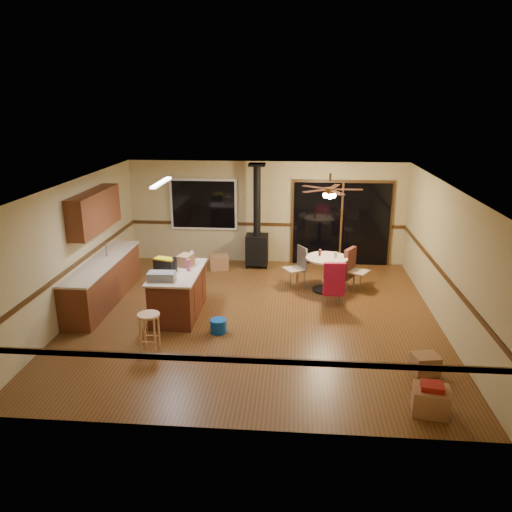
# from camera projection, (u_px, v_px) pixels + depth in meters

# --- Properties ---
(floor) EXTENTS (7.00, 7.00, 0.00)m
(floor) POSITION_uv_depth(u_px,v_px,m) (255.00, 316.00, 9.77)
(floor) COLOR brown
(floor) RESTS_ON ground
(ceiling) EXTENTS (7.00, 7.00, 0.00)m
(ceiling) POSITION_uv_depth(u_px,v_px,m) (255.00, 184.00, 8.98)
(ceiling) COLOR silver
(ceiling) RESTS_ON ground
(wall_back) EXTENTS (7.00, 0.00, 7.00)m
(wall_back) POSITION_uv_depth(u_px,v_px,m) (266.00, 213.00, 12.70)
(wall_back) COLOR tan
(wall_back) RESTS_ON ground
(wall_front) EXTENTS (7.00, 0.00, 7.00)m
(wall_front) POSITION_uv_depth(u_px,v_px,m) (231.00, 338.00, 6.05)
(wall_front) COLOR tan
(wall_front) RESTS_ON ground
(wall_left) EXTENTS (0.00, 7.00, 7.00)m
(wall_left) POSITION_uv_depth(u_px,v_px,m) (75.00, 249.00, 9.65)
(wall_left) COLOR tan
(wall_left) RESTS_ON ground
(wall_right) EXTENTS (0.00, 7.00, 7.00)m
(wall_right) POSITION_uv_depth(u_px,v_px,m) (445.00, 258.00, 9.10)
(wall_right) COLOR tan
(wall_right) RESTS_ON ground
(chair_rail) EXTENTS (7.00, 7.00, 0.08)m
(chair_rail) POSITION_uv_depth(u_px,v_px,m) (255.00, 268.00, 9.46)
(chair_rail) COLOR #3E240F
(chair_rail) RESTS_ON ground
(window) EXTENTS (1.72, 0.10, 1.32)m
(window) POSITION_uv_depth(u_px,v_px,m) (204.00, 204.00, 12.72)
(window) COLOR black
(window) RESTS_ON ground
(sliding_door) EXTENTS (2.52, 0.10, 2.10)m
(sliding_door) POSITION_uv_depth(u_px,v_px,m) (341.00, 224.00, 12.58)
(sliding_door) COLOR black
(sliding_door) RESTS_ON ground
(lower_cabinets) EXTENTS (0.60, 3.00, 0.86)m
(lower_cabinets) POSITION_uv_depth(u_px,v_px,m) (104.00, 282.00, 10.36)
(lower_cabinets) COLOR #5F2D18
(lower_cabinets) RESTS_ON ground
(countertop) EXTENTS (0.64, 3.04, 0.04)m
(countertop) POSITION_uv_depth(u_px,v_px,m) (102.00, 262.00, 10.22)
(countertop) COLOR beige
(countertop) RESTS_ON lower_cabinets
(upper_cabinets) EXTENTS (0.35, 2.00, 0.80)m
(upper_cabinets) POSITION_uv_depth(u_px,v_px,m) (95.00, 211.00, 10.12)
(upper_cabinets) COLOR #5F2D18
(upper_cabinets) RESTS_ON ground
(kitchen_island) EXTENTS (0.88, 1.68, 0.90)m
(kitchen_island) POSITION_uv_depth(u_px,v_px,m) (178.00, 293.00, 9.75)
(kitchen_island) COLOR #522314
(kitchen_island) RESTS_ON ground
(wood_stove) EXTENTS (0.55, 0.50, 2.52)m
(wood_stove) POSITION_uv_depth(u_px,v_px,m) (257.00, 239.00, 12.46)
(wood_stove) COLOR black
(wood_stove) RESTS_ON ground
(ceiling_fan) EXTENTS (0.24, 0.24, 0.55)m
(ceiling_fan) POSITION_uv_depth(u_px,v_px,m) (330.00, 192.00, 10.42)
(ceiling_fan) COLOR brown
(ceiling_fan) RESTS_ON ceiling
(fluorescent_strip) EXTENTS (0.10, 1.20, 0.04)m
(fluorescent_strip) POSITION_uv_depth(u_px,v_px,m) (161.00, 183.00, 9.42)
(fluorescent_strip) COLOR white
(fluorescent_strip) RESTS_ON ceiling
(toolbox_grey) EXTENTS (0.50, 0.30, 0.15)m
(toolbox_grey) POSITION_uv_depth(u_px,v_px,m) (161.00, 276.00, 9.11)
(toolbox_grey) COLOR slate
(toolbox_grey) RESTS_ON kitchen_island
(toolbox_black) EXTENTS (0.45, 0.33, 0.22)m
(toolbox_black) POSITION_uv_depth(u_px,v_px,m) (165.00, 265.00, 9.60)
(toolbox_black) COLOR black
(toolbox_black) RESTS_ON kitchen_island
(toolbox_yellow_lid) EXTENTS (0.44, 0.32, 0.03)m
(toolbox_yellow_lid) POSITION_uv_depth(u_px,v_px,m) (165.00, 259.00, 9.57)
(toolbox_yellow_lid) COLOR gold
(toolbox_yellow_lid) RESTS_ON toolbox_black
(box_on_island) EXTENTS (0.33, 0.39, 0.22)m
(box_on_island) POSITION_uv_depth(u_px,v_px,m) (186.00, 260.00, 9.90)
(box_on_island) COLOR #906140
(box_on_island) RESTS_ON kitchen_island
(bottle_dark) EXTENTS (0.10, 0.10, 0.29)m
(bottle_dark) POSITION_uv_depth(u_px,v_px,m) (175.00, 264.00, 9.56)
(bottle_dark) COLOR black
(bottle_dark) RESTS_ON kitchen_island
(bottle_pink) EXTENTS (0.10, 0.10, 0.23)m
(bottle_pink) POSITION_uv_depth(u_px,v_px,m) (188.00, 265.00, 9.59)
(bottle_pink) COLOR #D84C8C
(bottle_pink) RESTS_ON kitchen_island
(bottle_white) EXTENTS (0.08, 0.08, 0.19)m
(bottle_white) POSITION_uv_depth(u_px,v_px,m) (192.00, 255.00, 10.26)
(bottle_white) COLOR white
(bottle_white) RESTS_ON kitchen_island
(bar_stool) EXTENTS (0.47, 0.47, 0.68)m
(bar_stool) POSITION_uv_depth(u_px,v_px,m) (150.00, 332.00, 8.35)
(bar_stool) COLOR tan
(bar_stool) RESTS_ON floor
(blue_bucket) EXTENTS (0.35, 0.35, 0.25)m
(blue_bucket) POSITION_uv_depth(u_px,v_px,m) (218.00, 326.00, 9.07)
(blue_bucket) COLOR #0C47A9
(blue_bucket) RESTS_ON floor
(dining_table) EXTENTS (0.92, 0.92, 0.78)m
(dining_table) POSITION_uv_depth(u_px,v_px,m) (326.00, 268.00, 10.93)
(dining_table) COLOR black
(dining_table) RESTS_ON ground
(glass_red) EXTENTS (0.06, 0.06, 0.14)m
(glass_red) POSITION_uv_depth(u_px,v_px,m) (320.00, 253.00, 10.94)
(glass_red) COLOR #590C14
(glass_red) RESTS_ON dining_table
(glass_cream) EXTENTS (0.08, 0.08, 0.14)m
(glass_cream) POSITION_uv_depth(u_px,v_px,m) (335.00, 255.00, 10.77)
(glass_cream) COLOR beige
(glass_cream) RESTS_ON dining_table
(chair_left) EXTENTS (0.55, 0.55, 0.51)m
(chair_left) POSITION_uv_depth(u_px,v_px,m) (299.00, 263.00, 11.10)
(chair_left) COLOR tan
(chair_left) RESTS_ON ground
(chair_near) EXTENTS (0.44, 0.48, 0.70)m
(chair_near) POSITION_uv_depth(u_px,v_px,m) (334.00, 279.00, 10.06)
(chair_near) COLOR tan
(chair_near) RESTS_ON ground
(chair_right) EXTENTS (0.61, 0.60, 0.70)m
(chair_right) POSITION_uv_depth(u_px,v_px,m) (351.00, 264.00, 11.00)
(chair_right) COLOR tan
(chair_right) RESTS_ON ground
(box_under_window) EXTENTS (0.53, 0.46, 0.36)m
(box_under_window) POSITION_uv_depth(u_px,v_px,m) (219.00, 262.00, 12.43)
(box_under_window) COLOR #906140
(box_under_window) RESTS_ON floor
(box_corner_a) EXTENTS (0.54, 0.47, 0.36)m
(box_corner_a) POSITION_uv_depth(u_px,v_px,m) (431.00, 401.00, 6.73)
(box_corner_a) COLOR #906140
(box_corner_a) RESTS_ON floor
(box_corner_b) EXTENTS (0.44, 0.40, 0.31)m
(box_corner_b) POSITION_uv_depth(u_px,v_px,m) (425.00, 364.00, 7.71)
(box_corner_b) COLOR #906140
(box_corner_b) RESTS_ON floor
(box_small_red) EXTENTS (0.33, 0.29, 0.08)m
(box_small_red) POSITION_uv_depth(u_px,v_px,m) (432.00, 386.00, 6.67)
(box_small_red) COLOR maroon
(box_small_red) RESTS_ON box_corner_a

